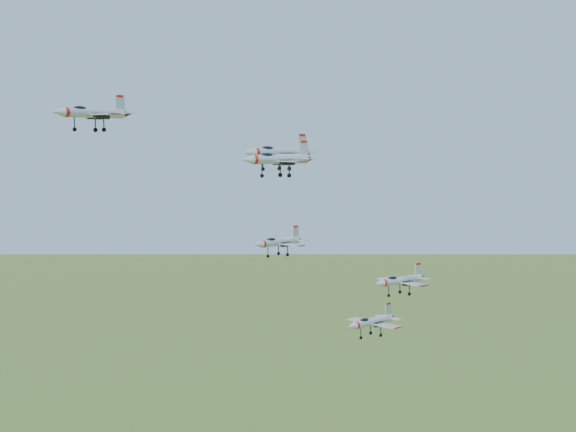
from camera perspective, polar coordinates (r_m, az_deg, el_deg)
jet_lead at (r=126.97m, az=-13.78°, el=7.14°), size 13.76×11.57×3.69m
jet_left_high at (r=126.06m, az=-0.73°, el=4.55°), size 13.81×11.50×3.69m
jet_right_high at (r=104.92m, az=-0.73°, el=4.07°), size 11.49×9.46×3.07m
jet_left_low at (r=132.11m, az=-0.69°, el=-1.85°), size 11.33×9.57×3.06m
jet_right_low at (r=133.77m, az=7.96°, el=-4.56°), size 11.95×9.91×3.19m
jet_trail at (r=140.33m, az=5.94°, el=-7.48°), size 12.69×10.67×3.41m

